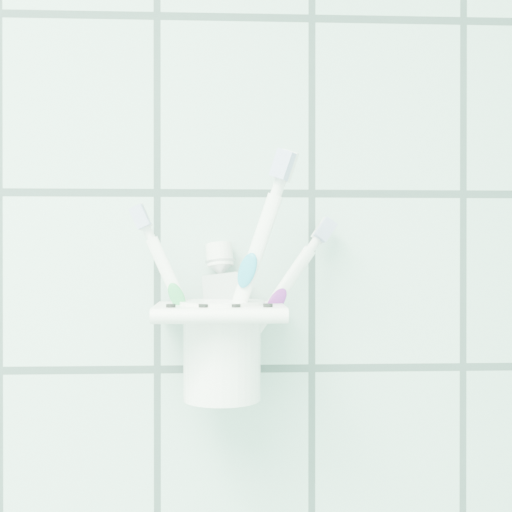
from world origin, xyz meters
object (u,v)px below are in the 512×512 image
(toothbrush_blue, at_px, (210,265))
(toothpaste_tube, at_px, (230,303))
(toothbrush_orange, at_px, (215,283))
(cup, at_px, (222,346))
(toothbrush_pink, at_px, (221,288))
(holder_bracket, at_px, (220,313))

(toothbrush_blue, distance_m, toothpaste_tube, 0.04)
(toothbrush_orange, bearing_deg, toothpaste_tube, 40.11)
(toothbrush_blue, bearing_deg, cup, 63.64)
(toothbrush_pink, bearing_deg, toothbrush_blue, -170.58)
(toothbrush_pink, height_order, toothbrush_blue, toothbrush_blue)
(toothbrush_blue, height_order, toothpaste_tube, toothbrush_blue)
(toothbrush_blue, bearing_deg, toothbrush_orange, 70.19)
(toothbrush_orange, distance_m, toothpaste_tube, 0.03)
(holder_bracket, xyz_separation_m, toothpaste_tube, (0.01, 0.02, 0.01))
(toothbrush_blue, relative_size, toothbrush_orange, 1.23)
(toothpaste_tube, bearing_deg, toothbrush_blue, -117.56)
(toothbrush_blue, bearing_deg, toothbrush_pink, 32.30)
(cup, bearing_deg, toothbrush_blue, -145.44)
(cup, xyz_separation_m, toothbrush_orange, (-0.01, -0.00, 0.06))
(holder_bracket, distance_m, toothbrush_pink, 0.02)
(cup, relative_size, toothbrush_blue, 0.40)
(holder_bracket, relative_size, toothbrush_blue, 0.52)
(cup, height_order, toothbrush_orange, toothbrush_orange)
(toothbrush_orange, bearing_deg, toothbrush_blue, -147.76)
(toothbrush_pink, relative_size, toothpaste_tube, 1.28)
(holder_bracket, distance_m, toothbrush_orange, 0.03)
(toothbrush_pink, bearing_deg, toothpaste_tube, 73.18)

